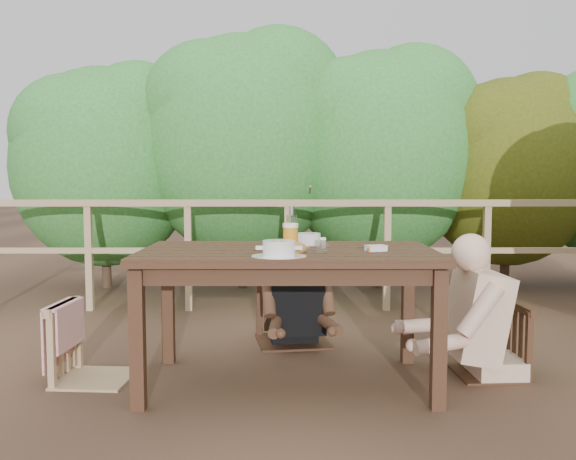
{
  "coord_description": "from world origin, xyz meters",
  "views": [
    {
      "loc": [
        -0.0,
        -3.52,
        1.2
      ],
      "look_at": [
        0.0,
        0.05,
        0.9
      ],
      "focal_mm": 38.32,
      "sensor_mm": 36.0,
      "label": 1
    }
  ],
  "objects_px": {
    "woman": "(293,260)",
    "bottle": "(292,229)",
    "butter_tub": "(376,249)",
    "soup_near": "(279,250)",
    "soup_far": "(308,240)",
    "chair_right": "(490,308)",
    "bread_roll": "(295,249)",
    "chair_far": "(293,273)",
    "chair_left": "(94,308)",
    "beer_glass": "(291,238)",
    "tumbler": "(321,248)",
    "diner_right": "(496,259)",
    "table": "(288,318)"
  },
  "relations": [
    {
      "from": "soup_far",
      "to": "bottle",
      "type": "distance_m",
      "value": 0.2
    },
    {
      "from": "diner_right",
      "to": "soup_far",
      "type": "height_order",
      "value": "diner_right"
    },
    {
      "from": "beer_glass",
      "to": "bread_roll",
      "type": "bearing_deg",
      "value": -75.66
    },
    {
      "from": "woman",
      "to": "soup_far",
      "type": "xyz_separation_m",
      "value": [
        0.08,
        -0.71,
        0.22
      ]
    },
    {
      "from": "table",
      "to": "bottle",
      "type": "distance_m",
      "value": 0.52
    },
    {
      "from": "chair_far",
      "to": "chair_right",
      "type": "bearing_deg",
      "value": -40.52
    },
    {
      "from": "bread_roll",
      "to": "butter_tub",
      "type": "height_order",
      "value": "bread_roll"
    },
    {
      "from": "butter_tub",
      "to": "soup_far",
      "type": "bearing_deg",
      "value": 122.19
    },
    {
      "from": "bread_roll",
      "to": "chair_right",
      "type": "bearing_deg",
      "value": 15.78
    },
    {
      "from": "soup_near",
      "to": "soup_far",
      "type": "height_order",
      "value": "soup_near"
    },
    {
      "from": "chair_far",
      "to": "beer_glass",
      "type": "height_order",
      "value": "chair_far"
    },
    {
      "from": "chair_right",
      "to": "tumbler",
      "type": "xyz_separation_m",
      "value": [
        -1.05,
        -0.34,
        0.4
      ]
    },
    {
      "from": "chair_right",
      "to": "soup_near",
      "type": "distance_m",
      "value": 1.42
    },
    {
      "from": "soup_far",
      "to": "tumbler",
      "type": "bearing_deg",
      "value": -81.53
    },
    {
      "from": "chair_left",
      "to": "soup_near",
      "type": "bearing_deg",
      "value": -105.27
    },
    {
      "from": "chair_right",
      "to": "woman",
      "type": "bearing_deg",
      "value": -125.14
    },
    {
      "from": "bottle",
      "to": "soup_far",
      "type": "bearing_deg",
      "value": 57.24
    },
    {
      "from": "chair_left",
      "to": "woman",
      "type": "xyz_separation_m",
      "value": [
        1.19,
        0.85,
        0.17
      ]
    },
    {
      "from": "soup_far",
      "to": "butter_tub",
      "type": "relative_size",
      "value": 2.37
    },
    {
      "from": "bottle",
      "to": "butter_tub",
      "type": "distance_m",
      "value": 0.51
    },
    {
      "from": "table",
      "to": "beer_glass",
      "type": "xyz_separation_m",
      "value": [
        0.01,
        -0.08,
        0.47
      ]
    },
    {
      "from": "woman",
      "to": "bread_roll",
      "type": "bearing_deg",
      "value": 81.38
    },
    {
      "from": "soup_far",
      "to": "bread_roll",
      "type": "bearing_deg",
      "value": -101.92
    },
    {
      "from": "chair_far",
      "to": "diner_right",
      "type": "distance_m",
      "value": 1.44
    },
    {
      "from": "chair_left",
      "to": "soup_far",
      "type": "height_order",
      "value": "chair_left"
    },
    {
      "from": "woman",
      "to": "diner_right",
      "type": "distance_m",
      "value": 1.44
    },
    {
      "from": "soup_far",
      "to": "chair_far",
      "type": "bearing_deg",
      "value": 96.96
    },
    {
      "from": "chair_right",
      "to": "bread_roll",
      "type": "xyz_separation_m",
      "value": [
        -1.19,
        -0.34,
        0.4
      ]
    },
    {
      "from": "chair_right",
      "to": "beer_glass",
      "type": "relative_size",
      "value": 4.9
    },
    {
      "from": "chair_left",
      "to": "beer_glass",
      "type": "height_order",
      "value": "beer_glass"
    },
    {
      "from": "chair_far",
      "to": "bottle",
      "type": "distance_m",
      "value": 0.93
    },
    {
      "from": "bread_roll",
      "to": "butter_tub",
      "type": "relative_size",
      "value": 1.17
    },
    {
      "from": "woman",
      "to": "soup_near",
      "type": "relative_size",
      "value": 4.15
    },
    {
      "from": "chair_left",
      "to": "butter_tub",
      "type": "xyz_separation_m",
      "value": [
        1.64,
        -0.16,
        0.37
      ]
    },
    {
      "from": "woman",
      "to": "bottle",
      "type": "distance_m",
      "value": 0.91
    },
    {
      "from": "chair_left",
      "to": "beer_glass",
      "type": "bearing_deg",
      "value": -93.16
    },
    {
      "from": "woman",
      "to": "diner_right",
      "type": "relative_size",
      "value": 0.85
    },
    {
      "from": "chair_left",
      "to": "chair_right",
      "type": "distance_m",
      "value": 2.38
    },
    {
      "from": "soup_near",
      "to": "bottle",
      "type": "bearing_deg",
      "value": 79.45
    },
    {
      "from": "woman",
      "to": "soup_near",
      "type": "bearing_deg",
      "value": 77.32
    },
    {
      "from": "diner_right",
      "to": "soup_near",
      "type": "relative_size",
      "value": 4.9
    },
    {
      "from": "woman",
      "to": "diner_right",
      "type": "xyz_separation_m",
      "value": [
        1.22,
        -0.76,
        0.11
      ]
    },
    {
      "from": "chair_far",
      "to": "chair_right",
      "type": "relative_size",
      "value": 1.24
    },
    {
      "from": "soup_far",
      "to": "woman",
      "type": "bearing_deg",
      "value": 96.76
    },
    {
      "from": "table",
      "to": "diner_right",
      "type": "height_order",
      "value": "diner_right"
    },
    {
      "from": "bread_roll",
      "to": "bottle",
      "type": "distance_m",
      "value": 0.25
    },
    {
      "from": "chair_right",
      "to": "butter_tub",
      "type": "height_order",
      "value": "chair_right"
    },
    {
      "from": "woman",
      "to": "diner_right",
      "type": "height_order",
      "value": "diner_right"
    },
    {
      "from": "soup_near",
      "to": "bottle",
      "type": "distance_m",
      "value": 0.39
    },
    {
      "from": "chair_right",
      "to": "table",
      "type": "bearing_deg",
      "value": -85.19
    }
  ]
}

